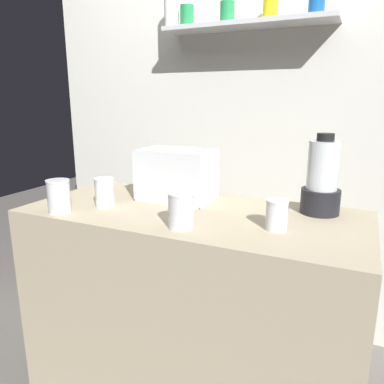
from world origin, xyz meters
name	(u,v)px	position (x,y,z in m)	size (l,w,h in m)	color
counter	(192,307)	(0.00, 0.00, 0.45)	(1.40, 0.64, 0.90)	tan
back_wall_unit	(248,115)	(0.00, 0.77, 1.27)	(2.60, 0.24, 2.50)	silver
carrot_display_bin	(179,184)	(-0.13, 0.14, 0.97)	(0.33, 0.22, 0.23)	white
blender_pitcher	(322,181)	(0.48, 0.19, 1.03)	(0.15, 0.15, 0.32)	black
juice_cup_mango_far_left	(59,198)	(-0.48, -0.25, 0.96)	(0.09, 0.09, 0.14)	white
juice_cup_mango_left	(105,194)	(-0.36, -0.10, 0.96)	(0.08, 0.08, 0.13)	white
juice_cup_orange_middle	(181,213)	(0.05, -0.21, 0.96)	(0.10, 0.10, 0.13)	white
juice_cup_mango_right	(277,217)	(0.37, -0.08, 0.95)	(0.08, 0.08, 0.11)	white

